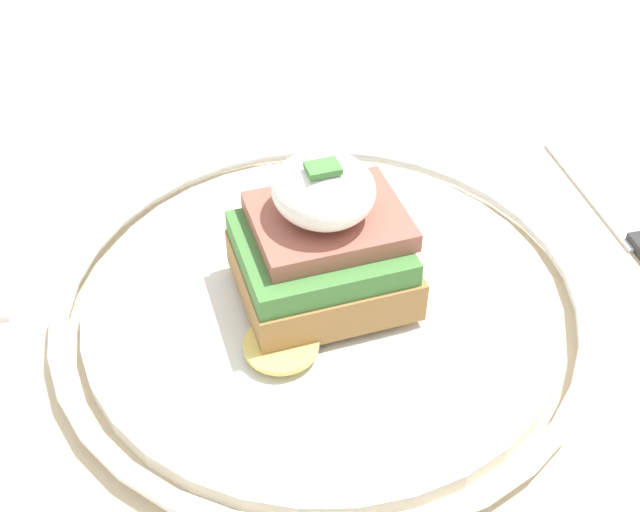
# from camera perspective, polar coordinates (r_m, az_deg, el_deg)

# --- Properties ---
(dining_table) EXTENTS (0.93, 0.91, 0.76)m
(dining_table) POSITION_cam_1_polar(r_m,az_deg,el_deg) (0.52, -3.90, -13.65)
(dining_table) COLOR #C6B28E
(dining_table) RESTS_ON ground_plane
(plate) EXTENTS (0.29, 0.29, 0.02)m
(plate) POSITION_cam_1_polar(r_m,az_deg,el_deg) (0.44, 0.00, -2.68)
(plate) COLOR silver
(plate) RESTS_ON dining_table
(sandwich) EXTENTS (0.09, 0.09, 0.08)m
(sandwich) POSITION_cam_1_polar(r_m,az_deg,el_deg) (0.41, 0.07, 1.18)
(sandwich) COLOR #9E703D
(sandwich) RESTS_ON plate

